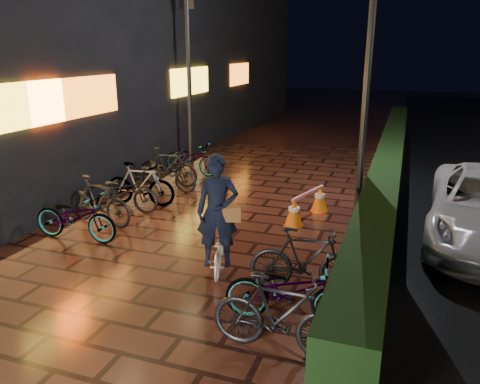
% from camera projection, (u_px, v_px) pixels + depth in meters
% --- Properties ---
extents(ground, '(80.00, 80.00, 0.00)m').
position_uv_depth(ground, '(150.00, 285.00, 7.56)').
color(ground, '#381911').
rests_on(ground, ground).
extents(hedge, '(0.70, 20.00, 1.00)m').
position_uv_depth(hedge, '(389.00, 163.00, 13.56)').
color(hedge, black).
rests_on(hedge, ground).
extents(storefront_block, '(12.09, 22.00, 9.00)m').
position_uv_depth(storefront_block, '(84.00, 28.00, 19.64)').
color(storefront_block, black).
rests_on(storefront_block, ground).
extents(lamp_post_hedge, '(0.55, 0.17, 5.70)m').
position_uv_depth(lamp_post_hedge, '(368.00, 75.00, 9.98)').
color(lamp_post_hedge, black).
rests_on(lamp_post_hedge, ground).
extents(lamp_post_sf, '(0.49, 0.14, 5.16)m').
position_uv_depth(lamp_post_sf, '(189.00, 76.00, 14.69)').
color(lamp_post_sf, black).
rests_on(lamp_post_sf, ground).
extents(cyclist, '(0.90, 1.51, 2.05)m').
position_uv_depth(cyclist, '(218.00, 229.00, 7.88)').
color(cyclist, white).
rests_on(cyclist, ground).
extents(traffic_barrier, '(0.78, 1.54, 0.63)m').
position_uv_depth(traffic_barrier, '(307.00, 205.00, 10.47)').
color(traffic_barrier, orange).
rests_on(traffic_barrier, ground).
extents(cart_assembly, '(0.63, 0.55, 1.01)m').
position_uv_depth(cart_assembly, '(371.00, 208.00, 9.62)').
color(cart_assembly, black).
rests_on(cart_assembly, ground).
extents(parked_bikes_storefront, '(2.01, 6.20, 1.06)m').
position_uv_depth(parked_bikes_storefront, '(143.00, 182.00, 11.59)').
color(parked_bikes_storefront, black).
rests_on(parked_bikes_storefront, ground).
extents(parked_bikes_hedge, '(1.89, 2.31, 1.06)m').
position_uv_depth(parked_bikes_hedge, '(293.00, 287.00, 6.47)').
color(parked_bikes_hedge, black).
rests_on(parked_bikes_hedge, ground).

